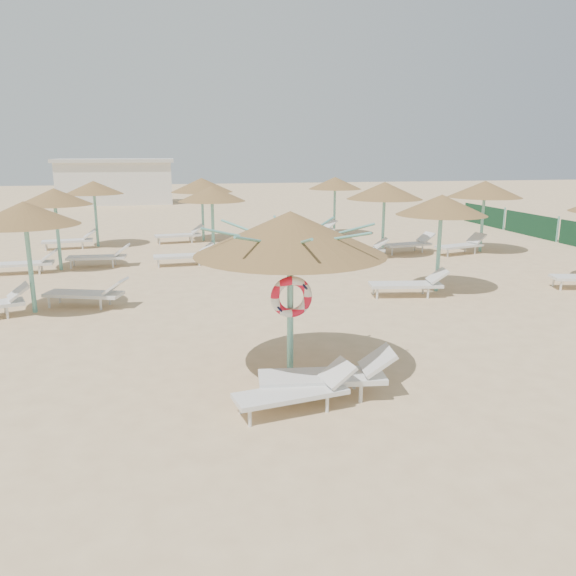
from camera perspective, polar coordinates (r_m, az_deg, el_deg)
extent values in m
plane|color=#DDB786|center=(9.88, 1.39, -8.76)|extent=(120.00, 120.00, 0.00)
cylinder|color=#68B5A6|center=(9.43, 0.22, -2.22)|extent=(0.11, 0.11, 2.38)
cone|color=olive|center=(9.16, 0.23, 5.61)|extent=(3.17, 3.17, 0.71)
cylinder|color=#68B5A6|center=(9.20, 0.23, 4.02)|extent=(0.20, 0.20, 0.12)
cylinder|color=#68B5A6|center=(9.34, 4.64, 5.43)|extent=(1.43, 0.04, 0.36)
cylinder|color=#68B5A6|center=(9.78, 2.58, 5.83)|extent=(1.04, 1.04, 0.36)
cylinder|color=#68B5A6|center=(9.87, -0.65, 5.92)|extent=(0.04, 1.43, 0.36)
cylinder|color=#68B5A6|center=(9.58, -3.44, 5.66)|extent=(1.04, 1.04, 0.36)
cylinder|color=#68B5A6|center=(9.04, -4.31, 5.16)|extent=(1.43, 0.04, 0.36)
cylinder|color=#68B5A6|center=(8.57, -2.44, 4.72)|extent=(1.04, 1.04, 0.36)
cylinder|color=#68B5A6|center=(8.46, 1.25, 4.61)|extent=(0.04, 1.43, 0.36)
cylinder|color=#68B5A6|center=(8.79, 4.23, 4.92)|extent=(1.04, 1.04, 0.36)
torus|color=red|center=(9.27, 0.35, -0.91)|extent=(0.70, 0.15, 0.70)
cylinder|color=silver|center=(8.11, -3.90, -13.08)|extent=(0.05, 0.05, 0.25)
cylinder|color=silver|center=(8.50, -4.87, -11.80)|extent=(0.05, 0.05, 0.25)
cylinder|color=silver|center=(8.52, 4.00, -11.70)|extent=(0.05, 0.05, 0.25)
cylinder|color=silver|center=(8.89, 2.72, -10.57)|extent=(0.05, 0.05, 0.25)
cube|color=silver|center=(8.45, 0.29, -10.68)|extent=(1.77, 0.85, 0.07)
cube|color=silver|center=(8.66, 5.01, -8.57)|extent=(0.52, 0.61, 0.33)
cylinder|color=silver|center=(8.68, -1.85, -11.02)|extent=(0.06, 0.06, 0.29)
cylinder|color=silver|center=(9.16, -2.05, -9.66)|extent=(0.06, 0.06, 0.29)
cylinder|color=silver|center=(8.86, 7.40, -10.59)|extent=(0.06, 0.06, 0.29)
cylinder|color=silver|center=(9.33, 6.71, -9.30)|extent=(0.06, 0.06, 0.29)
cube|color=silver|center=(8.92, 3.44, -9.02)|extent=(2.03, 0.86, 0.08)
cube|color=silver|center=(9.00, 9.08, -7.26)|extent=(0.57, 0.68, 0.38)
cylinder|color=#68B5A6|center=(14.62, -24.72, 2.09)|extent=(0.11, 0.11, 2.30)
cone|color=olive|center=(14.45, -25.21, 6.88)|extent=(2.47, 2.47, 0.56)
cylinder|color=#68B5A6|center=(14.47, -25.12, 5.97)|extent=(0.20, 0.20, 0.12)
cylinder|color=silver|center=(14.53, -26.63, -2.28)|extent=(0.06, 0.06, 0.28)
cylinder|color=silver|center=(15.01, -26.79, -1.82)|extent=(0.06, 0.06, 0.28)
cube|color=silver|center=(14.69, -25.72, -0.32)|extent=(0.65, 0.73, 0.36)
cylinder|color=silver|center=(15.08, -23.11, -1.37)|extent=(0.06, 0.06, 0.28)
cylinder|color=silver|center=(15.50, -22.19, -0.90)|extent=(0.06, 0.06, 0.28)
cylinder|color=silver|center=(14.45, -18.49, -1.59)|extent=(0.06, 0.06, 0.28)
cylinder|color=silver|center=(14.88, -17.66, -1.09)|extent=(0.06, 0.06, 0.28)
cube|color=silver|center=(14.87, -20.03, -0.58)|extent=(2.00, 1.21, 0.08)
cube|color=silver|center=(14.44, -17.11, 0.22)|extent=(0.65, 0.73, 0.36)
cylinder|color=#68B5A6|center=(19.67, -22.33, 5.01)|extent=(0.11, 0.11, 2.30)
cone|color=olive|center=(19.54, -22.66, 8.57)|extent=(2.35, 2.35, 0.53)
cylinder|color=#68B5A6|center=(19.56, -22.60, 7.90)|extent=(0.20, 0.20, 0.12)
cylinder|color=silver|center=(19.34, -23.94, 1.68)|extent=(0.06, 0.06, 0.28)
cylinder|color=silver|center=(19.83, -23.74, 1.97)|extent=(0.06, 0.06, 0.28)
cube|color=silver|center=(19.64, -25.47, 2.23)|extent=(1.93, 0.74, 0.08)
cube|color=silver|center=(19.47, -23.08, 3.09)|extent=(0.52, 0.63, 0.36)
cylinder|color=silver|center=(19.87, -21.21, 2.23)|extent=(0.06, 0.06, 0.28)
cylinder|color=silver|center=(20.35, -20.91, 2.51)|extent=(0.06, 0.06, 0.28)
cylinder|color=silver|center=(19.61, -17.37, 2.39)|extent=(0.06, 0.06, 0.28)
cylinder|color=silver|center=(20.09, -17.15, 2.67)|extent=(0.06, 0.06, 0.28)
cube|color=silver|center=(19.91, -18.86, 2.97)|extent=(1.93, 0.74, 0.08)
cube|color=silver|center=(19.73, -16.48, 3.76)|extent=(0.52, 0.63, 0.36)
cylinder|color=#68B5A6|center=(24.13, -18.92, 6.73)|extent=(0.11, 0.11, 2.30)
cone|color=olive|center=(24.03, -19.15, 9.63)|extent=(2.31, 2.31, 0.52)
cylinder|color=#68B5A6|center=(24.04, -19.10, 9.09)|extent=(0.20, 0.20, 0.12)
cylinder|color=silver|center=(23.84, -23.39, 3.80)|extent=(0.06, 0.06, 0.28)
cylinder|color=silver|center=(24.33, -23.31, 3.99)|extent=(0.06, 0.06, 0.28)
cylinder|color=silver|center=(23.77, -20.15, 4.07)|extent=(0.06, 0.06, 0.28)
cylinder|color=silver|center=(24.26, -20.13, 4.25)|extent=(0.06, 0.06, 0.28)
cube|color=silver|center=(24.01, -21.49, 4.48)|extent=(1.96, 0.85, 0.08)
cube|color=silver|center=(23.95, -19.50, 5.20)|extent=(0.56, 0.66, 0.36)
cylinder|color=#68B5A6|center=(19.73, -7.63, 5.94)|extent=(0.11, 0.11, 2.30)
cone|color=olive|center=(19.61, -7.75, 9.49)|extent=(2.30, 2.30, 0.52)
cylinder|color=#68B5A6|center=(19.63, -7.72, 8.83)|extent=(0.20, 0.20, 0.12)
cylinder|color=silver|center=(19.17, -13.01, 2.42)|extent=(0.06, 0.06, 0.28)
cylinder|color=silver|center=(19.66, -13.07, 2.69)|extent=(0.06, 0.06, 0.28)
cylinder|color=silver|center=(19.26, -8.99, 2.65)|extent=(0.06, 0.06, 0.28)
cylinder|color=silver|center=(19.75, -9.15, 2.92)|extent=(0.06, 0.06, 0.28)
cube|color=silver|center=(19.42, -10.71, 3.22)|extent=(1.93, 0.73, 0.08)
cube|color=silver|center=(19.46, -8.24, 4.05)|extent=(0.52, 0.63, 0.36)
cylinder|color=#68B5A6|center=(24.63, -8.66, 7.43)|extent=(0.11, 0.11, 2.30)
cone|color=olive|center=(24.52, -8.76, 10.31)|extent=(2.62, 2.62, 0.59)
cylinder|color=#68B5A6|center=(24.54, -8.74, 9.75)|extent=(0.20, 0.20, 0.12)
cylinder|color=silver|center=(23.98, -12.92, 4.64)|extent=(0.06, 0.06, 0.28)
cylinder|color=silver|center=(24.47, -13.06, 4.81)|extent=(0.06, 0.06, 0.28)
cylinder|color=silver|center=(24.16, -9.74, 4.85)|extent=(0.06, 0.06, 0.28)
cylinder|color=silver|center=(24.65, -9.93, 5.02)|extent=(0.06, 0.06, 0.28)
cube|color=silver|center=(24.30, -11.14, 5.27)|extent=(1.97, 0.87, 0.08)
cube|color=silver|center=(24.40, -9.18, 5.96)|extent=(0.56, 0.66, 0.36)
cylinder|color=#68B5A6|center=(15.93, 15.06, 3.74)|extent=(0.11, 0.11, 2.30)
cone|color=olive|center=(15.77, 15.34, 8.15)|extent=(2.43, 2.43, 0.55)
cylinder|color=#68B5A6|center=(15.79, 15.29, 7.32)|extent=(0.20, 0.20, 0.12)
cylinder|color=silver|center=(14.90, 9.05, -0.59)|extent=(0.06, 0.06, 0.28)
cylinder|color=silver|center=(15.38, 8.69, -0.13)|extent=(0.06, 0.06, 0.28)
cylinder|color=silver|center=(15.22, 14.04, -0.53)|extent=(0.06, 0.06, 0.28)
cylinder|color=silver|center=(15.69, 13.54, -0.08)|extent=(0.06, 0.06, 0.28)
cube|color=silver|center=(15.27, 11.84, 0.33)|extent=(1.98, 0.92, 0.08)
cube|color=silver|center=(15.45, 14.94, 1.22)|extent=(0.58, 0.67, 0.36)
cylinder|color=#68B5A6|center=(21.12, 9.65, 6.37)|extent=(0.11, 0.11, 2.30)
cone|color=olive|center=(21.00, 9.79, 9.74)|extent=(2.76, 2.76, 0.62)
cylinder|color=#68B5A6|center=(21.02, 9.76, 9.08)|extent=(0.20, 0.20, 0.12)
cylinder|color=silver|center=(20.18, 4.92, 3.28)|extent=(0.06, 0.06, 0.28)
cylinder|color=silver|center=(20.67, 4.78, 3.53)|extent=(0.06, 0.06, 0.28)
cylinder|color=silver|center=(20.38, 8.71, 3.27)|extent=(0.06, 0.06, 0.28)
cylinder|color=silver|center=(20.86, 8.47, 3.52)|extent=(0.06, 0.06, 0.28)
cube|color=silver|center=(20.50, 7.09, 3.89)|extent=(1.98, 0.95, 0.08)
cube|color=silver|center=(20.60, 9.45, 4.54)|extent=(0.58, 0.68, 0.36)
cylinder|color=silver|center=(21.32, 10.53, 3.66)|extent=(0.06, 0.06, 0.28)
cylinder|color=silver|center=(21.74, 9.83, 3.88)|extent=(0.06, 0.06, 0.28)
cylinder|color=silver|center=(22.07, 13.50, 3.84)|extent=(0.06, 0.06, 0.28)
cylinder|color=silver|center=(22.47, 12.77, 4.05)|extent=(0.06, 0.06, 0.28)
cube|color=silver|center=(21.93, 11.97, 4.34)|extent=(1.98, 0.95, 0.08)
cube|color=silver|center=(22.38, 13.82, 5.05)|extent=(0.58, 0.68, 0.36)
cylinder|color=#68B5A6|center=(26.10, 4.75, 7.88)|extent=(0.11, 0.11, 2.30)
cone|color=olive|center=(26.00, 4.80, 10.58)|extent=(2.41, 2.41, 0.54)
cylinder|color=#68B5A6|center=(26.01, 4.79, 10.08)|extent=(0.20, 0.20, 0.12)
cylinder|color=silver|center=(25.02, 1.11, 5.35)|extent=(0.06, 0.06, 0.28)
cylinder|color=silver|center=(25.48, 0.69, 5.50)|extent=(0.06, 0.06, 0.28)
cylinder|color=silver|center=(25.54, 3.94, 5.49)|extent=(0.06, 0.06, 0.28)
cylinder|color=silver|center=(25.99, 3.48, 5.64)|extent=(0.06, 0.06, 0.28)
cube|color=silver|center=(25.52, 2.58, 5.91)|extent=(1.97, 0.91, 0.08)
cube|color=silver|center=(25.83, 4.33, 6.52)|extent=(0.57, 0.67, 0.36)
cylinder|color=silver|center=(17.37, 25.99, 0.21)|extent=(0.06, 0.06, 0.28)
cylinder|color=silver|center=(17.81, 25.37, 0.59)|extent=(0.06, 0.06, 0.28)
cylinder|color=#68B5A6|center=(22.88, 19.13, 6.36)|extent=(0.11, 0.11, 2.30)
cone|color=olive|center=(22.77, 19.38, 9.46)|extent=(2.76, 2.76, 0.62)
cylinder|color=#68B5A6|center=(22.79, 19.33, 8.86)|extent=(0.20, 0.20, 0.12)
cylinder|color=silver|center=(21.41, 15.92, 3.40)|extent=(0.06, 0.06, 0.28)
cylinder|color=silver|center=(21.77, 15.02, 3.62)|extent=(0.06, 0.06, 0.28)
cylinder|color=silver|center=(22.35, 18.45, 3.64)|extent=(0.06, 0.06, 0.28)
cylinder|color=silver|center=(22.69, 17.55, 3.85)|extent=(0.06, 0.06, 0.28)
cube|color=silver|center=(22.10, 17.03, 4.11)|extent=(2.00, 1.11, 0.08)
cube|color=silver|center=(22.67, 18.62, 4.83)|extent=(0.63, 0.71, 0.36)
cube|color=silver|center=(44.13, -17.02, 10.16)|extent=(8.00, 4.00, 3.00)
cube|color=beige|center=(44.07, -17.17, 12.27)|extent=(8.40, 4.40, 0.25)
cube|color=#184824|center=(28.17, 23.38, 5.91)|extent=(0.08, 3.80, 1.00)
cylinder|color=#68B5A6|center=(26.64, 25.70, 5.40)|extent=(0.08, 0.08, 1.10)
cube|color=#184824|center=(31.50, 19.25, 6.98)|extent=(0.08, 3.80, 1.00)
cylinder|color=#68B5A6|center=(29.89, 21.11, 6.60)|extent=(0.08, 0.08, 1.10)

